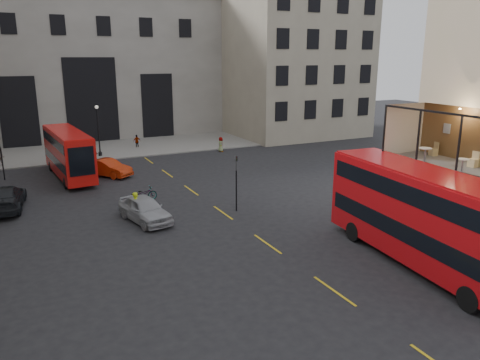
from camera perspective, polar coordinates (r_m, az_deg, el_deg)
name	(u,v)px	position (r m, az deg, el deg)	size (l,w,h in m)	color
ground	(369,282)	(23.02, 15.42, -11.86)	(140.00, 140.00, 0.00)	black
host_frontage	(470,215)	(26.76, 26.26, -3.88)	(3.00, 11.00, 4.50)	#BBA68C
cafe_floor	(476,172)	(26.17, 26.84, 0.90)	(3.00, 10.00, 0.10)	slate
gateway	(82,62)	(63.69, -18.69, 13.45)	(35.00, 10.60, 18.00)	gray
building_right	(286,54)	(64.76, 5.60, 15.04)	(16.60, 18.60, 20.00)	#A29982
pavement_far	(94,150)	(54.60, -17.40, 3.56)	(40.00, 12.00, 0.12)	slate
traffic_light_near	(236,176)	(31.05, -0.45, 0.48)	(0.16, 0.20, 3.80)	black
traffic_light_far	(1,152)	(43.73, -27.12, 3.07)	(0.16, 0.20, 3.80)	black
street_lamp_b	(99,134)	(50.32, -16.85, 5.39)	(0.36, 0.36, 5.33)	black
bus_near	(425,214)	(24.54, 21.58, -3.84)	(3.83, 12.30, 4.83)	#A30B0F
bus_far	(68,152)	(42.43, -20.21, 3.27)	(3.04, 10.29, 4.05)	red
car_a	(145,209)	(30.12, -11.53, -3.50)	(1.90, 4.72, 1.61)	#9B9DA3
car_b	(108,168)	(42.19, -15.84, 1.43)	(1.58, 4.52, 1.49)	#AE280A
car_c	(5,198)	(35.49, -26.74, -1.98)	(2.31, 5.68, 1.65)	black
bicycle	(144,194)	(34.51, -11.67, -1.65)	(0.67, 1.93, 1.02)	gray
cyclist	(137,206)	(30.36, -12.49, -3.15)	(0.68, 0.45, 1.86)	#C3DF17
pedestrian_a	(0,158)	(49.40, -27.21, 2.41)	(0.85, 0.67, 1.76)	gray
pedestrian_b	(95,160)	(45.46, -17.25, 2.34)	(1.03, 0.59, 1.59)	gray
pedestrian_c	(137,141)	(54.41, -12.45, 4.61)	(0.89, 0.37, 1.53)	gray
pedestrian_d	(221,144)	(51.19, -2.36, 4.36)	(0.79, 0.51, 1.61)	gray
cafe_table_mid	(463,164)	(25.22, 25.50, 1.81)	(0.58, 0.58, 0.72)	silver
cafe_table_far	(425,153)	(26.88, 21.64, 3.09)	(0.65, 0.65, 0.82)	silver
cafe_chair_c	(473,162)	(26.92, 26.54, 1.94)	(0.43, 0.43, 0.81)	#D3B579
cafe_chair_d	(434,152)	(29.11, 22.52, 3.23)	(0.44, 0.44, 0.78)	tan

